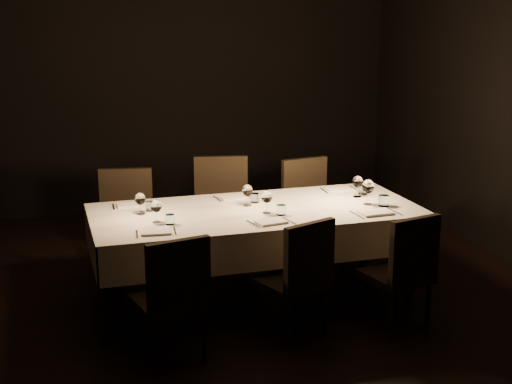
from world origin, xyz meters
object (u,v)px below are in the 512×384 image
object	(u,v)px
dining_table	(256,219)
chair_near_center	(299,274)
chair_near_right	(404,267)
chair_far_right	(310,206)
chair_far_center	(222,209)
chair_near_left	(173,293)
chair_far_left	(126,219)

from	to	relation	value
dining_table	chair_near_center	size ratio (longest dim) A/B	2.87
chair_near_right	chair_far_right	xyz separation A→B (m)	(-0.09, 1.60, 0.03)
dining_table	chair_near_right	distance (m)	1.19
chair_far_right	dining_table	bearing A→B (deg)	-143.01
chair_near_center	chair_far_center	bearing A→B (deg)	-105.93
dining_table	chair_far_center	size ratio (longest dim) A/B	2.53
chair_far_center	chair_far_right	xyz separation A→B (m)	(0.81, -0.06, -0.02)
chair_near_left	chair_near_right	distance (m)	1.65
chair_near_left	chair_far_right	distance (m)	2.24
dining_table	chair_near_center	bearing A→B (deg)	-82.97
chair_near_left	chair_far_center	bearing A→B (deg)	-125.72
chair_near_center	chair_far_right	world-z (taller)	chair_far_right
chair_near_center	chair_far_center	xyz separation A→B (m)	(-0.15, 1.58, 0.05)
chair_near_right	chair_far_right	bearing A→B (deg)	-99.99
chair_near_left	chair_far_left	world-z (taller)	chair_far_left
chair_near_center	chair_near_left	bearing A→B (deg)	-15.27
chair_far_left	chair_near_right	bearing A→B (deg)	-32.73
dining_table	chair_far_left	world-z (taller)	chair_far_left
chair_far_left	chair_far_center	world-z (taller)	chair_far_center
chair_near_right	chair_far_left	world-z (taller)	chair_far_left
chair_near_left	chair_far_left	distance (m)	1.68
chair_near_left	chair_near_center	bearing A→B (deg)	174.32
dining_table	chair_near_left	world-z (taller)	chair_near_left
chair_near_right	chair_far_left	distance (m)	2.42
chair_far_left	chair_far_center	distance (m)	0.84
chair_near_left	chair_near_center	world-z (taller)	chair_near_center
chair_far_left	chair_far_right	xyz separation A→B (m)	(1.66, -0.06, 0.00)
chair_far_left	chair_far_center	xyz separation A→B (m)	(0.84, 0.00, 0.03)
chair_near_right	chair_far_center	bearing A→B (deg)	-74.74
chair_near_right	chair_far_center	world-z (taller)	chair_far_center
chair_near_center	chair_far_left	bearing A→B (deg)	-79.20
chair_far_left	chair_far_right	bearing A→B (deg)	8.74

